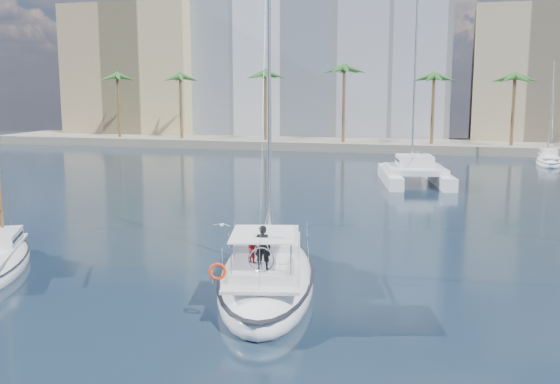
% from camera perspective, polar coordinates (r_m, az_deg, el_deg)
% --- Properties ---
extents(ground, '(160.00, 160.00, 0.00)m').
position_cam_1_polar(ground, '(31.05, -2.42, -6.22)').
color(ground, black).
rests_on(ground, ground).
extents(quay, '(120.00, 14.00, 1.20)m').
position_cam_1_polar(quay, '(90.28, 9.42, 4.30)').
color(quay, gray).
rests_on(quay, ground).
extents(building_modern, '(42.00, 16.00, 28.00)m').
position_cam_1_polar(building_modern, '(103.82, 3.58, 12.45)').
color(building_modern, white).
rests_on(building_modern, ground).
extents(building_tan_left, '(22.00, 14.00, 22.00)m').
position_cam_1_polar(building_tan_left, '(110.11, -12.63, 10.51)').
color(building_tan_left, tan).
rests_on(building_tan_left, ground).
extents(building_beige, '(20.00, 14.00, 20.00)m').
position_cam_1_polar(building_beige, '(99.34, 23.04, 9.57)').
color(building_beige, tan).
rests_on(building_beige, ground).
extents(palm_left, '(3.60, 3.60, 12.30)m').
position_cam_1_polar(palm_left, '(95.77, -11.70, 10.31)').
color(palm_left, brown).
rests_on(palm_left, ground).
extents(palm_centre, '(3.60, 3.60, 12.30)m').
position_cam_1_polar(palm_centre, '(86.00, 9.32, 10.52)').
color(palm_centre, brown).
rests_on(palm_centre, ground).
extents(main_sloop, '(6.81, 13.13, 18.62)m').
position_cam_1_polar(main_sloop, '(26.70, -1.21, -7.58)').
color(main_sloop, white).
rests_on(main_sloop, ground).
extents(catamaran, '(7.65, 11.99, 16.32)m').
position_cam_1_polar(catamaran, '(57.48, 12.19, 1.93)').
color(catamaran, white).
rests_on(catamaran, ground).
extents(seagull, '(1.04, 0.44, 0.19)m').
position_cam_1_polar(seagull, '(35.92, -5.33, -3.02)').
color(seagull, silver).
rests_on(seagull, ground).
extents(moored_yacht_a, '(3.37, 9.52, 11.90)m').
position_cam_1_polar(moored_yacht_a, '(76.72, 23.33, 2.34)').
color(moored_yacht_a, white).
rests_on(moored_yacht_a, ground).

